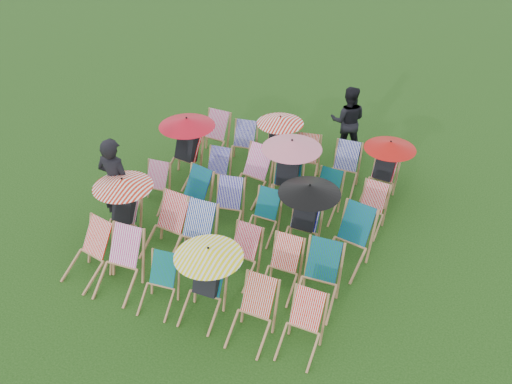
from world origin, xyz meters
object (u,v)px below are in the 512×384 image
at_px(deckchair_0, 87,253).
at_px(person_left, 116,184).
at_px(person_rear, 348,121).
at_px(deckchair_5, 301,327).
at_px(deckchair_29, 384,168).

xyz_separation_m(deckchair_0, person_left, (-0.36, 1.42, 0.48)).
bearing_deg(deckchair_0, person_rear, 75.39).
height_order(deckchair_0, deckchair_5, deckchair_0).
bearing_deg(deckchair_29, deckchair_5, -85.94).
height_order(deckchair_29, person_rear, person_rear).
bearing_deg(person_left, deckchair_5, 160.79).
height_order(deckchair_5, person_left, person_left).
bearing_deg(person_rear, person_left, 40.01).
relative_size(deckchair_5, deckchair_29, 0.70).
bearing_deg(deckchair_5, deckchair_0, -179.55).
height_order(deckchair_5, person_rear, person_rear).
bearing_deg(deckchair_5, deckchair_29, 89.47).
relative_size(deckchair_29, person_left, 0.65).
distance_m(person_left, person_rear, 5.48).
bearing_deg(person_left, deckchair_0, 103.26).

